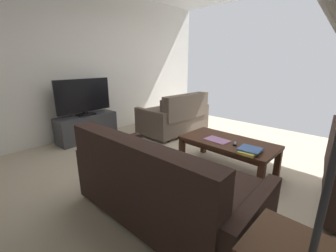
{
  "coord_description": "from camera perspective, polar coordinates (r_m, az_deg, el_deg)",
  "views": [
    {
      "loc": [
        -1.55,
        2.41,
        1.42
      ],
      "look_at": [
        0.38,
        0.42,
        0.61
      ],
      "focal_mm": 23.22,
      "sensor_mm": 36.0,
      "label": 1
    }
  ],
  "objects": [
    {
      "name": "sofa_main",
      "position": [
        2.03,
        -2.22,
        -15.27
      ],
      "size": [
        1.77,
        0.91,
        0.86
      ],
      "color": "black",
      "rests_on": "ground"
    },
    {
      "name": "loveseat_near",
      "position": [
        4.49,
        1.94,
        2.5
      ],
      "size": [
        0.9,
        1.37,
        0.84
      ],
      "color": "black",
      "rests_on": "ground"
    },
    {
      "name": "coffee_table",
      "position": [
        3.04,
        15.38,
        -4.86
      ],
      "size": [
        1.23,
        0.63,
        0.42
      ],
      "color": "#3D2316",
      "rests_on": "ground"
    },
    {
      "name": "ground_plane",
      "position": [
        3.2,
        10.4,
        -10.5
      ],
      "size": [
        5.26,
        5.32,
        0.01
      ],
      "primitive_type": "cube",
      "color": "#B7A88E"
    },
    {
      "name": "book_stack",
      "position": [
        2.71,
        20.79,
        -6.02
      ],
      "size": [
        0.26,
        0.3,
        0.05
      ],
      "color": "#E0CC4C",
      "rests_on": "coffee_table"
    },
    {
      "name": "loose_magazine",
      "position": [
        3.0,
        12.76,
        -3.6
      ],
      "size": [
        0.33,
        0.23,
        0.01
      ],
      "primitive_type": "cube",
      "rotation": [
        0.0,
        0.0,
        1.51
      ],
      "color": "#996699",
      "rests_on": "coffee_table"
    },
    {
      "name": "tv_remote",
      "position": [
        2.91,
        17.2,
        -4.4
      ],
      "size": [
        0.11,
        0.16,
        0.02
      ],
      "color": "black",
      "rests_on": "coffee_table"
    },
    {
      "name": "wall_right",
      "position": [
        4.82,
        -16.49,
        15.24
      ],
      "size": [
        0.12,
        5.32,
        2.78
      ],
      "primitive_type": "cube",
      "color": "white",
      "rests_on": "ground"
    },
    {
      "name": "tv_stand",
      "position": [
        4.4,
        -20.45,
        -0.34
      ],
      "size": [
        0.45,
        1.12,
        0.49
      ],
      "color": "#38383D",
      "rests_on": "ground"
    },
    {
      "name": "flat_tv",
      "position": [
        4.28,
        -21.22,
        7.23
      ],
      "size": [
        0.22,
        1.04,
        0.66
      ],
      "color": "black",
      "rests_on": "tv_stand"
    }
  ]
}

